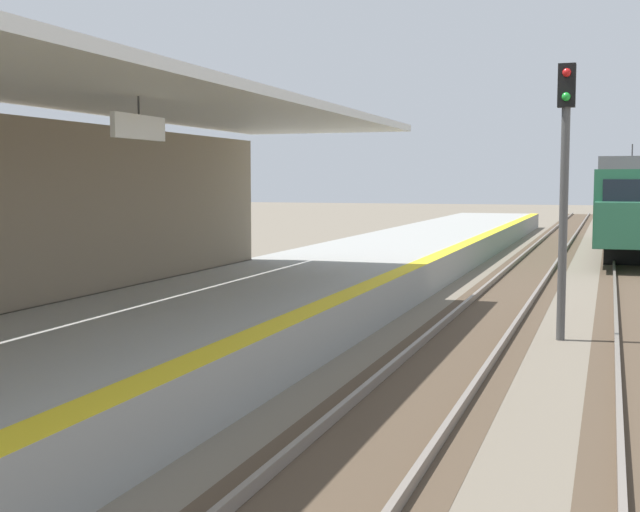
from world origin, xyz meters
TOP-DOWN VIEW (x-y plane):
  - station_platform at (-2.50, 16.00)m, footprint 5.00×80.00m
  - track_pair_nearest_platform at (1.90, 20.00)m, footprint 2.34×120.00m
  - approaching_train at (5.30, 38.20)m, footprint 2.93×19.60m
  - rail_signal_post at (3.56, 16.06)m, footprint 0.32×0.34m

SIDE VIEW (x-z plane):
  - track_pair_nearest_platform at x=1.90m, z-range -0.03..0.13m
  - station_platform at x=-2.50m, z-range 0.00..0.90m
  - approaching_train at x=5.30m, z-range -0.20..4.56m
  - rail_signal_post at x=3.56m, z-range 0.59..5.79m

